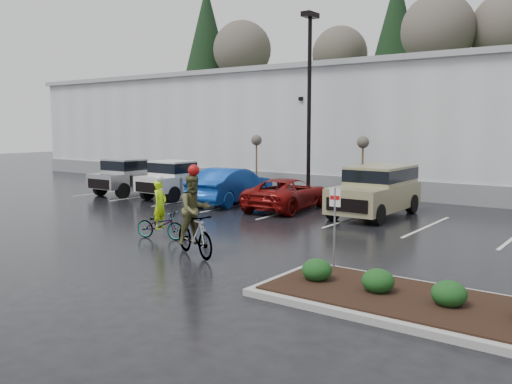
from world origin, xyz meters
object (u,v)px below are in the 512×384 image
Objects in this scene: pickup_white at (185,179)px; fire_lane_sign at (335,219)px; cyclist_hivis at (160,219)px; car_blue at (231,186)px; car_red at (287,194)px; sapling_west at (256,143)px; lamppost at (309,86)px; suv_tan at (375,191)px; pickup_silver at (137,176)px; sapling_mid at (363,146)px; cyclist_olive at (194,224)px.

fire_lane_sign is at bearing -32.74° from pickup_white.
cyclist_hivis is (6.61, -8.08, -0.32)m from pickup_white.
car_red is (3.15, 0.07, -0.16)m from car_blue.
sapling_west is at bearing -47.83° from car_red.
car_blue is 1.04× the size of car_red.
suv_tan is (4.93, -2.93, -4.66)m from lamppost.
sapling_mid is at bearing 22.67° from pickup_silver.
pickup_white is at bearing 147.26° from fire_lane_sign.
cyclist_hivis is at bearing -50.71° from pickup_white.
car_red is at bearing -171.55° from suv_tan.
sapling_mid is at bearing 28.10° from pickup_white.
lamppost reaches higher than pickup_silver.
fire_lane_sign is 4.22m from cyclist_olive.
car_blue is 8.42m from cyclist_hivis.
cyclist_olive is (5.77, -8.83, 0.08)m from car_blue.
suv_tan is at bearing 1.82° from pickup_white.
fire_lane_sign is at bearing -26.27° from pickup_silver.
sapling_west reaches higher than car_blue.
lamppost is 14.78m from fire_lane_sign.
lamppost is 3.51× the size of cyclist_olive.
cyclist_olive is (2.62, -8.90, 0.24)m from car_red.
sapling_west is at bearing 180.00° from sapling_mid.
suv_tan is at bearing 107.94° from fire_lane_sign.
sapling_west reaches higher than car_red.
lamppost is at bearing 149.26° from suv_tan.
pickup_silver is 15.11m from cyclist_olive.
pickup_silver is 2.45× the size of cyclist_hivis.
lamppost reaches higher than sapling_west.
car_red is at bearing -73.75° from lamppost.
cyclist_hivis is at bearing 87.67° from cyclist_olive.
pickup_silver is 1.98× the size of cyclist_olive.
fire_lane_sign reaches higher than car_blue.
car_blue is 10.55m from cyclist_olive.
pickup_white is 6.52m from car_red.
car_blue is at bearing -5.41° from pickup_white.
pickup_silver is 6.55m from car_blue.
cyclist_olive is (-1.28, -9.48, -0.09)m from suv_tan.
sapling_mid is 0.64× the size of car_red.
fire_lane_sign reaches higher than car_red.
sapling_mid is at bearing 121.70° from suv_tan.
cyclist_olive is (2.51, -1.07, 0.28)m from cyclist_hivis.
cyclist_olive is at bearing -97.69° from suv_tan.
pickup_white is 12.92m from cyclist_olive.
sapling_west is 0.61× the size of car_blue.
car_red is at bearing 37.05° from cyclist_olive.
cyclist_olive reaches higher than car_red.
sapling_west is 17.46m from fire_lane_sign.
sapling_west is 0.63× the size of suv_tan.
suv_tan reaches higher than car_blue.
cyclist_olive is at bearing -45.07° from pickup_white.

